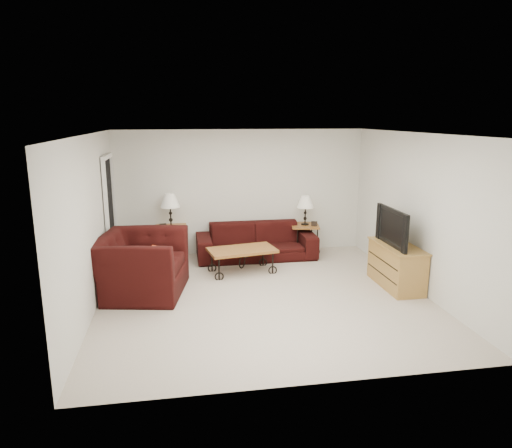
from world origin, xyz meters
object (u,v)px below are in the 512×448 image
at_px(side_table_right, 305,239).
at_px(coffee_table, 242,261).
at_px(television, 398,227).
at_px(lamp_left, 170,210).
at_px(armchair, 141,264).
at_px(backpack, 300,248).
at_px(lamp_right, 305,210).
at_px(tv_stand, 396,266).
at_px(sofa, 256,241).
at_px(side_table_left, 172,243).

relative_size(side_table_right, coffee_table, 0.50).
distance_m(side_table_right, television, 2.44).
bearing_deg(lamp_left, armchair, -104.60).
xyz_separation_m(side_table_right, backpack, (-0.17, -0.30, -0.10)).
bearing_deg(lamp_left, lamp_right, 0.00).
xyz_separation_m(side_table_right, armchair, (-3.14, -1.74, 0.18)).
height_order(lamp_right, tv_stand, lamp_right).
distance_m(side_table_right, lamp_left, 2.77).
relative_size(sofa, lamp_right, 3.92).
bearing_deg(side_table_right, tv_stand, -65.56).
xyz_separation_m(sofa, tv_stand, (2.01, -1.95, 0.01)).
height_order(lamp_right, coffee_table, lamp_right).
xyz_separation_m(lamp_left, coffee_table, (1.25, -1.02, -0.76)).
bearing_deg(backpack, side_table_right, 53.74).
bearing_deg(lamp_right, armchair, -150.98).
distance_m(lamp_left, television, 4.21).
bearing_deg(sofa, television, -44.42).
bearing_deg(lamp_left, backpack, -6.89).
bearing_deg(backpack, side_table_left, 166.64).
height_order(sofa, lamp_left, lamp_left).
bearing_deg(side_table_right, backpack, -119.79).
bearing_deg(side_table_left, side_table_right, 0.00).
bearing_deg(side_table_left, sofa, -6.25).
relative_size(side_table_right, lamp_left, 0.91).
xyz_separation_m(tv_stand, backpack, (-1.14, 1.82, -0.16)).
xyz_separation_m(lamp_left, armchair, (-0.45, -1.74, -0.51)).
height_order(sofa, tv_stand, tv_stand).
distance_m(side_table_left, side_table_right, 2.68).
relative_size(lamp_left, backpack, 1.69).
bearing_deg(television, tv_stand, 90.00).
distance_m(lamp_left, backpack, 2.65).
distance_m(lamp_right, television, 2.33).
distance_m(sofa, backpack, 0.89).
height_order(lamp_left, armchair, lamp_left).
relative_size(side_table_right, television, 0.56).
bearing_deg(side_table_left, lamp_left, 0.00).
bearing_deg(armchair, sofa, -42.60).
xyz_separation_m(side_table_right, tv_stand, (0.97, -2.13, 0.06)).
height_order(side_table_left, television, television).
height_order(armchair, television, television).
bearing_deg(lamp_right, coffee_table, -144.57).
bearing_deg(tv_stand, lamp_left, 149.77).
bearing_deg(side_table_right, coffee_table, -144.57).
bearing_deg(tv_stand, television, -180.00).
height_order(sofa, backpack, sofa).
bearing_deg(television, lamp_left, -120.37).
xyz_separation_m(side_table_right, lamp_left, (-2.68, 0.00, 0.68)).
distance_m(sofa, television, 2.86).
bearing_deg(sofa, armchair, -143.35).
bearing_deg(tv_stand, armchair, 174.61).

